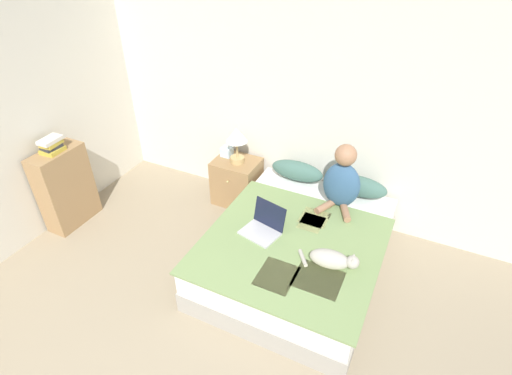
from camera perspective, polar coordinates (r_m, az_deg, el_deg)
name	(u,v)px	position (r m, az deg, el deg)	size (l,w,h in m)	color
wall_back	(311,106)	(4.28, 7.83, 11.45)	(5.84, 0.05, 2.55)	beige
wall_side	(11,124)	(4.52, -31.59, 7.79)	(0.05, 4.25, 2.55)	beige
bed	(297,251)	(3.94, 5.92, -8.96)	(1.57, 1.92, 0.47)	#9E998E
pillow_near	(297,171)	(4.44, 5.89, 2.38)	(0.59, 0.21, 0.22)	#42665B
pillow_far	(358,186)	(4.31, 14.43, 0.19)	(0.59, 0.21, 0.22)	#42665B
person_sitting	(342,181)	(4.00, 12.18, 0.96)	(0.38, 0.37, 0.69)	#33567A
cat_tabby	(332,259)	(3.44, 10.85, -10.04)	(0.54, 0.21, 0.17)	#A8A399
laptop_open	(263,227)	(3.74, 1.04, -5.60)	(0.40, 0.38, 0.26)	#B7B7BC
nightstand	(237,181)	(4.79, -2.75, 0.90)	(0.52, 0.44, 0.56)	#937047
table_lamp	(237,139)	(4.47, -2.77, 7.00)	(0.25, 0.25, 0.44)	tan
tissue_box	(227,151)	(4.73, -4.19, 5.17)	(0.12, 0.12, 0.14)	silver
bookshelf	(66,188)	(4.84, -25.54, -0.02)	(0.26, 0.57, 0.91)	#99754C
book_stack_top	(51,145)	(4.59, -27.20, 5.40)	(0.19, 0.24, 0.15)	gold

